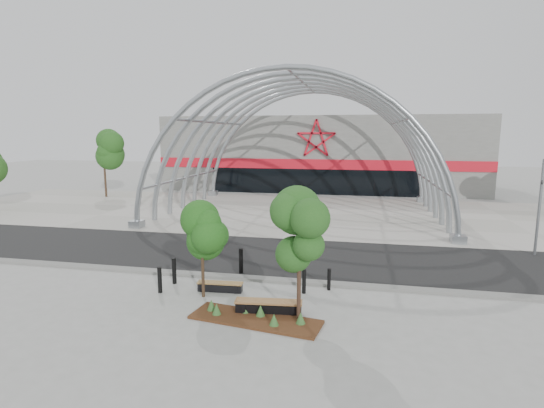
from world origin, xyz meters
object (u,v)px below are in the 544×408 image
at_px(street_tree_1, 299,236).
at_px(bench_0, 220,287).
at_px(street_tree_0, 202,229).
at_px(bench_1, 269,307).
at_px(signal_pole, 539,206).
at_px(bollard_2, 241,261).

xyz_separation_m(street_tree_1, bench_0, (-3.43, 2.00, -2.72)).
bearing_deg(street_tree_0, street_tree_1, -19.13).
bearing_deg(bench_1, bench_0, 143.95).
bearing_deg(street_tree_1, signal_pole, 43.19).
distance_m(street_tree_1, bench_0, 4.81).
bearing_deg(bench_1, street_tree_1, -15.42).
distance_m(street_tree_0, bollard_2, 3.68).
distance_m(signal_pole, bench_1, 15.64).
height_order(signal_pole, street_tree_0, signal_pole).
bearing_deg(bollard_2, signal_pole, 22.67).
height_order(bench_1, bollard_2, bollard_2).
xyz_separation_m(signal_pole, bollard_2, (-14.04, -5.86, -2.01)).
height_order(bench_0, bollard_2, bollard_2).
bearing_deg(signal_pole, bollard_2, -157.33).
distance_m(street_tree_1, bollard_2, 5.85).
bearing_deg(bench_0, street_tree_0, -124.54).
height_order(signal_pole, bench_0, signal_pole).
height_order(street_tree_0, bollard_2, street_tree_0).
relative_size(street_tree_0, street_tree_1, 0.92).
distance_m(bench_0, bench_1, 2.89).
bearing_deg(street_tree_0, bench_1, -20.54).
height_order(signal_pole, bench_1, signal_pole).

